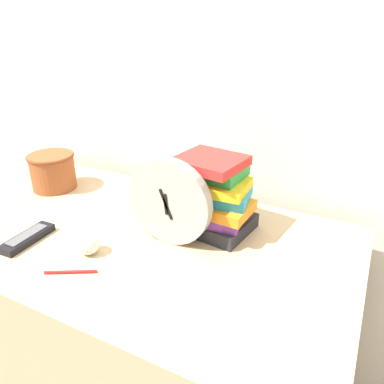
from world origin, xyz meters
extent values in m
cube|color=silver|center=(0.00, 0.77, 1.20)|extent=(6.00, 0.04, 2.40)
cube|color=tan|center=(0.00, 0.35, 0.39)|extent=(1.32, 0.70, 0.78)
cylinder|color=#B7B2A8|center=(0.16, 0.37, 0.90)|extent=(0.24, 0.03, 0.24)
cylinder|color=white|center=(0.16, 0.36, 0.90)|extent=(0.21, 0.01, 0.21)
cube|color=black|center=(0.16, 0.35, 0.90)|extent=(0.02, 0.01, 0.06)
cube|color=black|center=(0.16, 0.35, 0.90)|extent=(0.04, 0.01, 0.08)
cylinder|color=black|center=(0.16, 0.35, 0.90)|extent=(0.01, 0.00, 0.01)
cube|color=#232328|center=(0.23, 0.49, 0.80)|extent=(0.23, 0.20, 0.04)
cube|color=#7A3899|center=(0.24, 0.48, 0.83)|extent=(0.19, 0.17, 0.03)
cube|color=orange|center=(0.23, 0.47, 0.86)|extent=(0.24, 0.14, 0.03)
cube|color=#2D9ED1|center=(0.22, 0.48, 0.89)|extent=(0.24, 0.17, 0.03)
cube|color=yellow|center=(0.22, 0.47, 0.92)|extent=(0.23, 0.14, 0.03)
cube|color=green|center=(0.22, 0.50, 0.95)|extent=(0.18, 0.14, 0.04)
cube|color=red|center=(0.23, 0.48, 0.99)|extent=(0.19, 0.18, 0.03)
cylinder|color=#994C28|center=(-0.40, 0.48, 0.84)|extent=(0.15, 0.15, 0.13)
torus|color=brown|center=(-0.40, 0.48, 0.90)|extent=(0.16, 0.16, 0.01)
cube|color=black|center=(-0.19, 0.18, 0.79)|extent=(0.06, 0.16, 0.02)
cube|color=#59595E|center=(-0.19, 0.18, 0.80)|extent=(0.04, 0.12, 0.00)
sphere|color=white|center=(0.00, 0.22, 0.81)|extent=(0.06, 0.06, 0.06)
cylinder|color=#B21E1E|center=(0.02, 0.13, 0.78)|extent=(0.11, 0.07, 0.01)
camera|label=1|loc=(0.62, -0.39, 1.34)|focal=35.00mm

